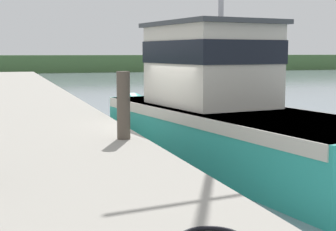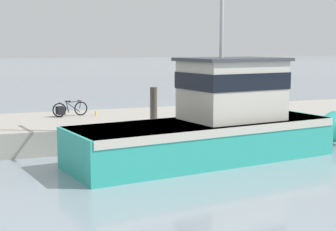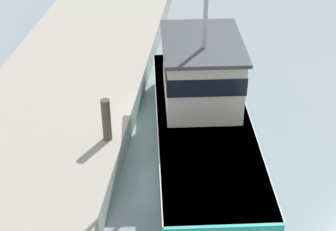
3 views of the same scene
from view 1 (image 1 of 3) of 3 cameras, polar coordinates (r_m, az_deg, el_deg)
ground_plane at (r=13.73m, az=0.91°, el=-5.00°), size 320.00×320.00×0.00m
dock_pier at (r=12.93m, az=-17.37°, el=-3.91°), size 5.89×80.00×0.96m
far_shoreline at (r=83.38m, az=6.45°, el=5.85°), size 180.00×5.00×2.46m
fishing_boat_main at (r=13.63m, az=6.02°, el=0.69°), size 4.62×11.78×10.43m
mooring_post at (r=11.30m, az=-4.96°, el=1.13°), size 0.29×0.29×1.49m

